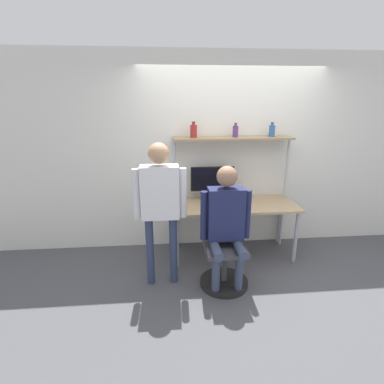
% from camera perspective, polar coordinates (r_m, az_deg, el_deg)
% --- Properties ---
extents(ground_plane, '(12.00, 12.00, 0.00)m').
position_cam_1_polar(ground_plane, '(4.05, 8.68, -13.91)').
color(ground_plane, '#4C4C51').
extents(wall_back, '(8.00, 0.06, 2.70)m').
position_cam_1_polar(wall_back, '(4.28, 7.10, 7.27)').
color(wall_back, silver).
rests_on(wall_back, ground_plane).
extents(desk, '(1.68, 0.71, 0.74)m').
position_cam_1_polar(desk, '(4.09, 7.87, -3.22)').
color(desk, tan).
rests_on(desk, ground_plane).
extents(shelf_unit, '(1.60, 0.30, 1.60)m').
position_cam_1_polar(shelf_unit, '(4.09, 7.67, 7.28)').
color(shelf_unit, '#997A56').
rests_on(shelf_unit, ground_plane).
extents(monitor, '(0.60, 0.19, 0.47)m').
position_cam_1_polar(monitor, '(4.11, 3.90, 2.12)').
color(monitor, black).
rests_on(monitor, desk).
extents(laptop, '(0.30, 0.25, 0.25)m').
position_cam_1_polar(laptop, '(3.94, 5.66, -1.72)').
color(laptop, '#BCBCC1').
rests_on(laptop, desk).
extents(cell_phone, '(0.07, 0.15, 0.01)m').
position_cam_1_polar(cell_phone, '(3.97, 9.37, -2.72)').
color(cell_phone, silver).
rests_on(cell_phone, desk).
extents(office_chair, '(0.56, 0.56, 0.95)m').
position_cam_1_polar(office_chair, '(3.58, 6.07, -12.81)').
color(office_chair, black).
rests_on(office_chair, ground_plane).
extents(person_seated, '(0.56, 0.47, 1.42)m').
position_cam_1_polar(person_seated, '(3.30, 6.54, -4.96)').
color(person_seated, '#38425B').
rests_on(person_seated, ground_plane).
extents(person_standing, '(0.58, 0.22, 1.66)m').
position_cam_1_polar(person_standing, '(3.28, -6.11, -1.04)').
color(person_standing, '#2D3856').
rests_on(person_standing, ground_plane).
extents(bottle_purple, '(0.07, 0.07, 0.19)m').
position_cam_1_polar(bottle_purple, '(4.06, 8.27, 11.40)').
color(bottle_purple, '#593372').
rests_on(bottle_purple, shelf_unit).
extents(bottle_red, '(0.09, 0.09, 0.20)m').
position_cam_1_polar(bottle_red, '(3.96, 0.30, 11.56)').
color(bottle_red, maroon).
rests_on(bottle_red, shelf_unit).
extents(bottle_blue, '(0.08, 0.08, 0.19)m').
position_cam_1_polar(bottle_blue, '(4.20, 14.97, 11.21)').
color(bottle_blue, '#335999').
rests_on(bottle_blue, shelf_unit).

